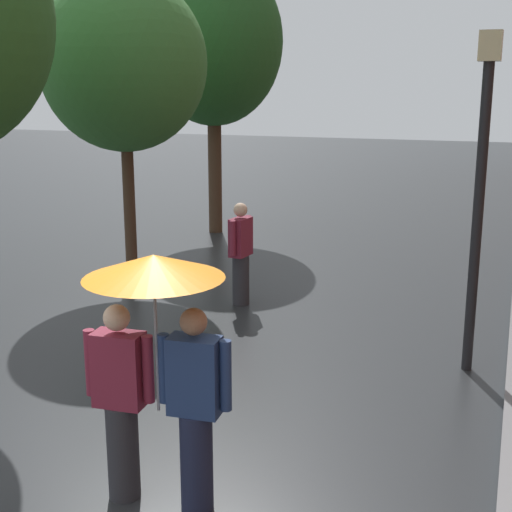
{
  "coord_description": "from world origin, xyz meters",
  "views": [
    {
      "loc": [
        3.0,
        -4.38,
        3.3
      ],
      "look_at": [
        0.2,
        3.14,
        1.35
      ],
      "focal_mm": 49.66,
      "sensor_mm": 36.0,
      "label": 1
    }
  ],
  "objects_px": {
    "pedestrian_walking_midground": "(241,254)",
    "street_tree_2": "(213,42)",
    "street_tree_1": "(123,64)",
    "street_lamp_post": "(481,178)",
    "couple_under_umbrella": "(156,344)"
  },
  "relations": [
    {
      "from": "couple_under_umbrella",
      "to": "street_tree_1",
      "type": "bearing_deg",
      "value": 122.02
    },
    {
      "from": "street_tree_1",
      "to": "couple_under_umbrella",
      "type": "height_order",
      "value": "street_tree_1"
    },
    {
      "from": "couple_under_umbrella",
      "to": "pedestrian_walking_midground",
      "type": "bearing_deg",
      "value": 104.69
    },
    {
      "from": "street_tree_2",
      "to": "street_lamp_post",
      "type": "relative_size",
      "value": 1.56
    },
    {
      "from": "pedestrian_walking_midground",
      "to": "street_tree_2",
      "type": "bearing_deg",
      "value": 117.63
    },
    {
      "from": "street_tree_1",
      "to": "pedestrian_walking_midground",
      "type": "relative_size",
      "value": 3.22
    },
    {
      "from": "street_tree_2",
      "to": "street_tree_1",
      "type": "bearing_deg",
      "value": -86.77
    },
    {
      "from": "street_lamp_post",
      "to": "pedestrian_walking_midground",
      "type": "distance_m",
      "value": 4.03
    },
    {
      "from": "street_lamp_post",
      "to": "pedestrian_walking_midground",
      "type": "height_order",
      "value": "street_lamp_post"
    },
    {
      "from": "street_tree_2",
      "to": "pedestrian_walking_midground",
      "type": "relative_size",
      "value": 3.81
    },
    {
      "from": "street_tree_2",
      "to": "street_lamp_post",
      "type": "bearing_deg",
      "value": -46.5
    },
    {
      "from": "street_tree_1",
      "to": "street_lamp_post",
      "type": "distance_m",
      "value": 6.36
    },
    {
      "from": "street_tree_1",
      "to": "couple_under_umbrella",
      "type": "xyz_separation_m",
      "value": [
        3.7,
        -5.92,
        -2.28
      ]
    },
    {
      "from": "couple_under_umbrella",
      "to": "pedestrian_walking_midground",
      "type": "xyz_separation_m",
      "value": [
        -1.35,
        5.16,
        -0.55
      ]
    },
    {
      "from": "street_tree_1",
      "to": "pedestrian_walking_midground",
      "type": "height_order",
      "value": "street_tree_1"
    }
  ]
}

